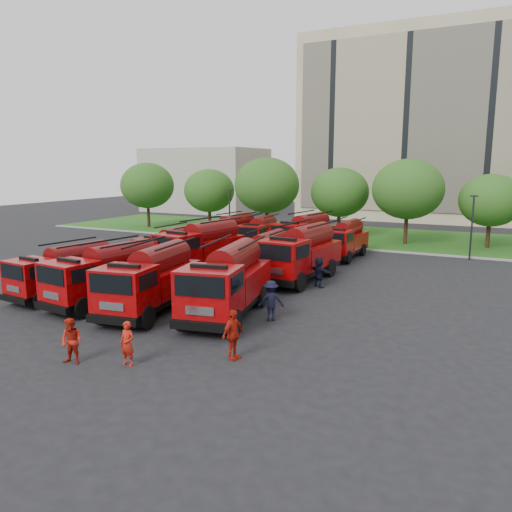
{
  "coord_description": "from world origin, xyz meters",
  "views": [
    {
      "loc": [
        14.59,
        -25.23,
        7.42
      ],
      "look_at": [
        0.61,
        2.15,
        1.8
      ],
      "focal_mm": 35.0,
      "sensor_mm": 36.0,
      "label": 1
    }
  ],
  "objects_px": {
    "fire_truck_7": "(301,253)",
    "firefighter_3": "(271,320)",
    "fire_truck_9": "(260,234)",
    "firefighter_0": "(128,365)",
    "fire_truck_1": "(107,274)",
    "firefighter_4": "(126,274)",
    "firefighter_5": "(319,287)",
    "fire_truck_10": "(304,234)",
    "fire_truck_11": "(345,240)",
    "fire_truck_0": "(65,271)",
    "firefighter_2": "(233,359)",
    "fire_truck_2": "(151,280)",
    "fire_truck_5": "(202,246)",
    "fire_truck_6": "(264,256)",
    "fire_truck_4": "(173,248)",
    "firefighter_1": "(73,364)",
    "fire_truck_3": "(228,281)",
    "fire_truck_8": "(230,232)"
  },
  "relations": [
    {
      "from": "fire_truck_7",
      "to": "firefighter_3",
      "type": "height_order",
      "value": "fire_truck_7"
    },
    {
      "from": "fire_truck_9",
      "to": "firefighter_0",
      "type": "xyz_separation_m",
      "value": [
        7.18,
        -25.32,
        -1.46
      ]
    },
    {
      "from": "fire_truck_1",
      "to": "firefighter_0",
      "type": "xyz_separation_m",
      "value": [
        6.8,
        -6.15,
        -1.61
      ]
    },
    {
      "from": "firefighter_4",
      "to": "firefighter_5",
      "type": "relative_size",
      "value": 0.87
    },
    {
      "from": "fire_truck_7",
      "to": "fire_truck_9",
      "type": "bearing_deg",
      "value": 133.26
    },
    {
      "from": "fire_truck_10",
      "to": "fire_truck_11",
      "type": "xyz_separation_m",
      "value": [
        3.6,
        -0.21,
        -0.18
      ]
    },
    {
      "from": "fire_truck_0",
      "to": "firefighter_2",
      "type": "xyz_separation_m",
      "value": [
        13.22,
        -3.85,
        -1.47
      ]
    },
    {
      "from": "fire_truck_2",
      "to": "fire_truck_5",
      "type": "relative_size",
      "value": 0.97
    },
    {
      "from": "fire_truck_11",
      "to": "firefighter_5",
      "type": "xyz_separation_m",
      "value": [
        1.58,
        -10.36,
        -1.49
      ]
    },
    {
      "from": "fire_truck_6",
      "to": "fire_truck_1",
      "type": "bearing_deg",
      "value": -120.57
    },
    {
      "from": "fire_truck_4",
      "to": "firefighter_4",
      "type": "distance_m",
      "value": 3.87
    },
    {
      "from": "fire_truck_4",
      "to": "fire_truck_6",
      "type": "distance_m",
      "value": 7.17
    },
    {
      "from": "firefighter_5",
      "to": "firefighter_2",
      "type": "bearing_deg",
      "value": 123.8
    },
    {
      "from": "fire_truck_7",
      "to": "firefighter_3",
      "type": "distance_m",
      "value": 9.08
    },
    {
      "from": "firefighter_4",
      "to": "firefighter_2",
      "type": "bearing_deg",
      "value": -169.35
    },
    {
      "from": "fire_truck_4",
      "to": "fire_truck_5",
      "type": "xyz_separation_m",
      "value": [
        2.07,
        0.6,
        0.23
      ]
    },
    {
      "from": "fire_truck_1",
      "to": "firefighter_5",
      "type": "xyz_separation_m",
      "value": [
        8.99,
        8.65,
        -1.61
      ]
    },
    {
      "from": "fire_truck_10",
      "to": "firefighter_0",
      "type": "bearing_deg",
      "value": -75.95
    },
    {
      "from": "fire_truck_2",
      "to": "firefighter_0",
      "type": "xyz_separation_m",
      "value": [
        3.69,
        -6.02,
        -1.67
      ]
    },
    {
      "from": "fire_truck_0",
      "to": "firefighter_1",
      "type": "relative_size",
      "value": 3.73
    },
    {
      "from": "fire_truck_6",
      "to": "firefighter_4",
      "type": "relative_size",
      "value": 4.1
    },
    {
      "from": "fire_truck_10",
      "to": "fire_truck_1",
      "type": "bearing_deg",
      "value": -93.88
    },
    {
      "from": "fire_truck_4",
      "to": "firefighter_2",
      "type": "height_order",
      "value": "fire_truck_4"
    },
    {
      "from": "fire_truck_5",
      "to": "firefighter_0",
      "type": "distance_m",
      "value": 17.49
    },
    {
      "from": "firefighter_2",
      "to": "firefighter_3",
      "type": "bearing_deg",
      "value": 18.83
    },
    {
      "from": "fire_truck_1",
      "to": "fire_truck_11",
      "type": "xyz_separation_m",
      "value": [
        7.41,
        19.01,
        -0.12
      ]
    },
    {
      "from": "fire_truck_2",
      "to": "fire_truck_6",
      "type": "bearing_deg",
      "value": 70.19
    },
    {
      "from": "firefighter_0",
      "to": "fire_truck_7",
      "type": "bearing_deg",
      "value": 86.67
    },
    {
      "from": "firefighter_0",
      "to": "fire_truck_11",
      "type": "bearing_deg",
      "value": 86.99
    },
    {
      "from": "fire_truck_9",
      "to": "firefighter_0",
      "type": "distance_m",
      "value": 26.36
    },
    {
      "from": "firefighter_3",
      "to": "firefighter_4",
      "type": "height_order",
      "value": "firefighter_3"
    },
    {
      "from": "fire_truck_11",
      "to": "firefighter_0",
      "type": "xyz_separation_m",
      "value": [
        -0.61,
        -25.15,
        -1.49
      ]
    },
    {
      "from": "fire_truck_3",
      "to": "firefighter_0",
      "type": "relative_size",
      "value": 4.69
    },
    {
      "from": "fire_truck_0",
      "to": "fire_truck_3",
      "type": "xyz_separation_m",
      "value": [
        10.16,
        1.0,
        0.28
      ]
    },
    {
      "from": "fire_truck_7",
      "to": "firefighter_1",
      "type": "distance_m",
      "value": 17.19
    },
    {
      "from": "fire_truck_10",
      "to": "fire_truck_7",
      "type": "bearing_deg",
      "value": -62.18
    },
    {
      "from": "fire_truck_1",
      "to": "fire_truck_9",
      "type": "relative_size",
      "value": 1.09
    },
    {
      "from": "fire_truck_2",
      "to": "firefighter_0",
      "type": "height_order",
      "value": "fire_truck_2"
    },
    {
      "from": "fire_truck_7",
      "to": "firefighter_1",
      "type": "xyz_separation_m",
      "value": [
        -2.46,
        -16.92,
        -1.78
      ]
    },
    {
      "from": "fire_truck_2",
      "to": "fire_truck_4",
      "type": "bearing_deg",
      "value": 110.74
    },
    {
      "from": "fire_truck_1",
      "to": "firefighter_4",
      "type": "relative_size",
      "value": 4.42
    },
    {
      "from": "fire_truck_0",
      "to": "fire_truck_4",
      "type": "distance_m",
      "value": 9.16
    },
    {
      "from": "fire_truck_3",
      "to": "fire_truck_1",
      "type": "bearing_deg",
      "value": 176.65
    },
    {
      "from": "fire_truck_5",
      "to": "fire_truck_10",
      "type": "xyz_separation_m",
      "value": [
        4.1,
        9.47,
        -0.06
      ]
    },
    {
      "from": "fire_truck_5",
      "to": "fire_truck_4",
      "type": "bearing_deg",
      "value": -156.87
    },
    {
      "from": "fire_truck_4",
      "to": "fire_truck_11",
      "type": "distance_m",
      "value": 13.88
    },
    {
      "from": "fire_truck_1",
      "to": "firefighter_1",
      "type": "relative_size",
      "value": 4.07
    },
    {
      "from": "fire_truck_8",
      "to": "fire_truck_0",
      "type": "bearing_deg",
      "value": -85.5
    },
    {
      "from": "fire_truck_4",
      "to": "fire_truck_6",
      "type": "height_order",
      "value": "fire_truck_6"
    },
    {
      "from": "fire_truck_7",
      "to": "firefighter_4",
      "type": "bearing_deg",
      "value": -157.52
    }
  ]
}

